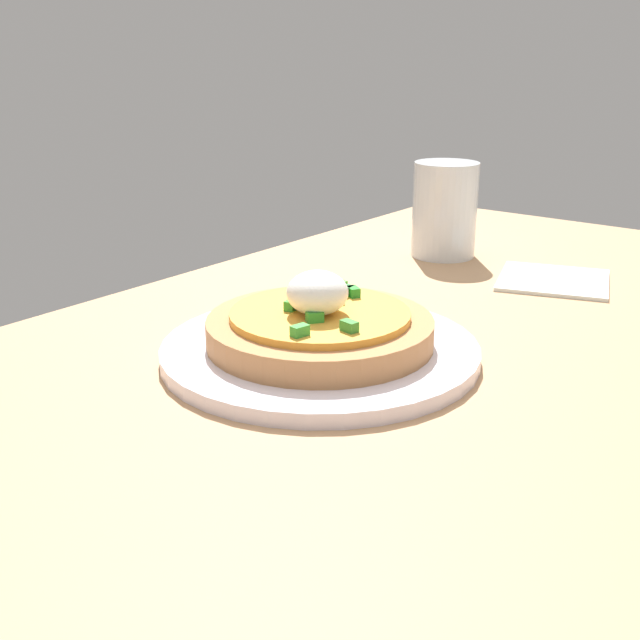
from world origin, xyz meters
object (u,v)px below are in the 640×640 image
Objects in this scene: cup_far at (444,214)px; napkin at (554,280)px; plate at (320,351)px; pizza at (320,325)px.

napkin is (2.56, 14.92, -4.88)cm from cup_far.
plate is 32.74cm from napkin.
plate is at bearing -156.58° from pizza.
pizza is 1.63× the size of napkin.
napkin is at bearing 168.59° from plate.
cup_far is 1.00× the size of napkin.
plate is 2.29× the size of napkin.
pizza reaches higher than napkin.
cup_far is (-34.66, -8.44, 4.48)cm from plate.
pizza reaches higher than plate.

